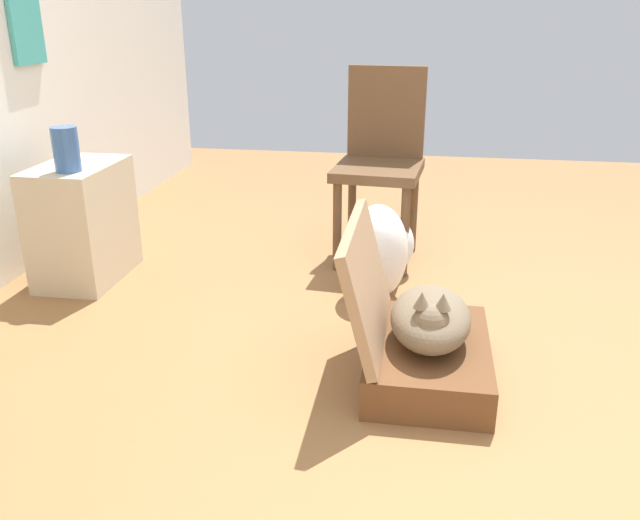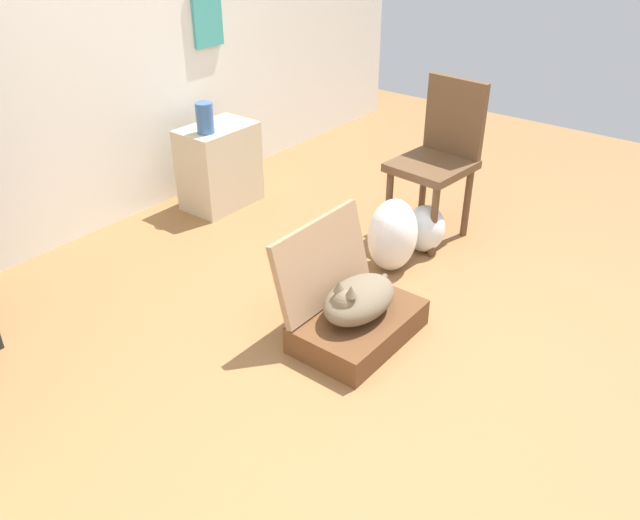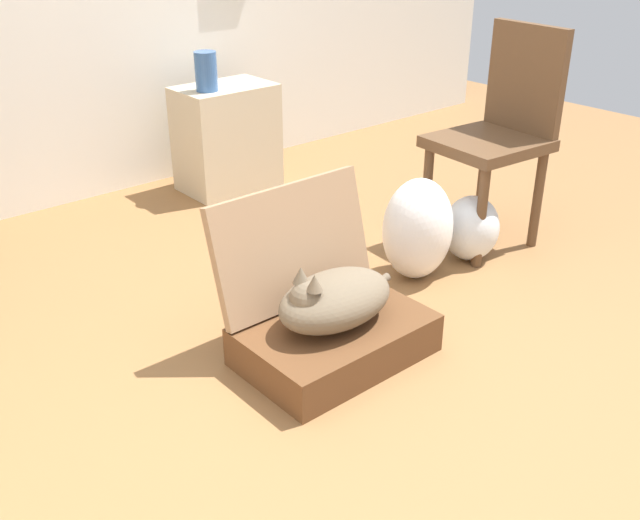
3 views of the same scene
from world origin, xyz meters
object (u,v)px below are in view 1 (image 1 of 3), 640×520
cat (430,318)px  plastic_bag_clear (389,245)px  vase_tall (66,149)px  suitcase_base (428,358)px  side_table (83,223)px  plastic_bag_white (377,252)px  chair (381,157)px

cat → plastic_bag_clear: size_ratio=1.77×
vase_tall → suitcase_base: bearing=-108.8°
side_table → vase_tall: size_ratio=2.86×
plastic_bag_clear → cat: bearing=-168.5°
plastic_bag_white → side_table: 1.42m
plastic_bag_clear → vase_tall: bearing=107.0°
plastic_bag_white → chair: chair is taller
plastic_bag_clear → chair: bearing=17.1°
plastic_bag_white → vase_tall: 1.45m
cat → suitcase_base: bearing=-2.0°
vase_tall → chair: bearing=-63.5°
plastic_bag_white → plastic_bag_clear: bearing=-7.1°
suitcase_base → chair: chair is taller
plastic_bag_clear → side_table: (-0.30, 1.46, 0.14)m
suitcase_base → chair: bearing=12.7°
suitcase_base → plastic_bag_white: 0.73m
vase_tall → plastic_bag_clear: bearing=-73.0°
cat → plastic_bag_clear: 1.02m
side_table → chair: bearing=-68.7°
side_table → vase_tall: 0.41m
plastic_bag_white → vase_tall: vase_tall is taller
suitcase_base → plastic_bag_white: plastic_bag_white is taller
side_table → plastic_bag_white: bearing=-90.2°
side_table → chair: chair is taller
suitcase_base → plastic_bag_white: bearing=19.7°
cat → plastic_bag_white: plastic_bag_white is taller
suitcase_base → plastic_bag_clear: plastic_bag_clear is taller
cat → vase_tall: (0.56, 1.62, 0.43)m
chair → suitcase_base: bearing=-72.4°
side_table → plastic_bag_clear: bearing=-78.2°
plastic_bag_clear → vase_tall: 1.57m
side_table → chair: 1.51m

